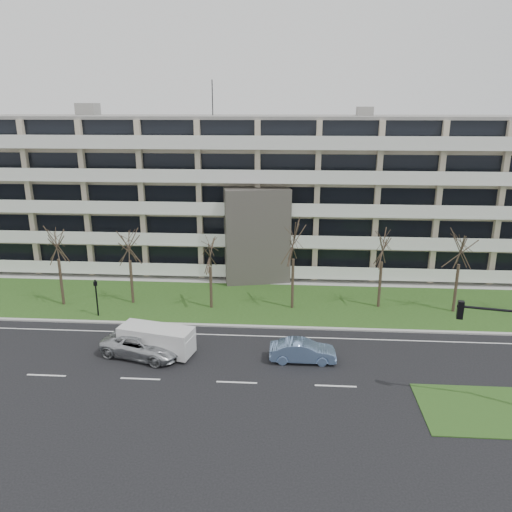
# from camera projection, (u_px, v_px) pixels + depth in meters

# --- Properties ---
(ground) EXTENTS (160.00, 160.00, 0.00)m
(ground) POSITION_uv_depth(u_px,v_px,m) (237.00, 382.00, 30.44)
(ground) COLOR black
(ground) RESTS_ON ground
(grass_verge) EXTENTS (90.00, 10.00, 0.06)m
(grass_verge) POSITION_uv_depth(u_px,v_px,m) (253.00, 302.00, 42.85)
(grass_verge) COLOR #244517
(grass_verge) RESTS_ON ground
(curb) EXTENTS (90.00, 0.35, 0.12)m
(curb) POSITION_uv_depth(u_px,v_px,m) (248.00, 326.00, 38.06)
(curb) COLOR #B2B2AD
(curb) RESTS_ON ground
(sidewalk) EXTENTS (90.00, 2.00, 0.08)m
(sidewalk) POSITION_uv_depth(u_px,v_px,m) (257.00, 281.00, 48.10)
(sidewalk) COLOR #B2B2AD
(sidewalk) RESTS_ON ground
(grass_median) EXTENTS (7.00, 5.00, 0.06)m
(grass_median) POSITION_uv_depth(u_px,v_px,m) (484.00, 410.00, 27.59)
(grass_median) COLOR #244517
(grass_median) RESTS_ON ground
(lane_edge_line) EXTENTS (90.00, 0.12, 0.01)m
(lane_edge_line) POSITION_uv_depth(u_px,v_px,m) (246.00, 336.00, 36.65)
(lane_edge_line) COLOR white
(lane_edge_line) RESTS_ON ground
(apartment_building) EXTENTS (60.50, 15.10, 18.75)m
(apartment_building) POSITION_uv_depth(u_px,v_px,m) (261.00, 191.00, 52.44)
(apartment_building) COLOR #BDAD93
(apartment_building) RESTS_ON ground
(silver_pickup) EXTENTS (6.10, 3.99, 1.56)m
(silver_pickup) POSITION_uv_depth(u_px,v_px,m) (143.00, 345.00, 33.49)
(silver_pickup) COLOR #B3B6BA
(silver_pickup) RESTS_ON ground
(blue_sedan) EXTENTS (4.37, 1.54, 1.44)m
(blue_sedan) POSITION_uv_depth(u_px,v_px,m) (303.00, 351.00, 32.82)
(blue_sedan) COLOR #7697CC
(blue_sedan) RESTS_ON ground
(white_van) EXTENTS (5.29, 2.90, 1.94)m
(white_van) POSITION_uv_depth(u_px,v_px,m) (157.00, 338.00, 33.62)
(white_van) COLOR silver
(white_van) RESTS_ON ground
(pedestrian_signal) EXTENTS (0.35, 0.31, 3.09)m
(pedestrian_signal) POSITION_uv_depth(u_px,v_px,m) (96.00, 293.00, 39.51)
(pedestrian_signal) COLOR black
(pedestrian_signal) RESTS_ON ground
(tree_1) EXTENTS (3.63, 3.63, 7.26)m
(tree_1) POSITION_uv_depth(u_px,v_px,m) (56.00, 241.00, 40.75)
(tree_1) COLOR #382B21
(tree_1) RESTS_ON ground
(tree_2) EXTENTS (3.43, 3.43, 6.85)m
(tree_2) POSITION_uv_depth(u_px,v_px,m) (129.00, 243.00, 41.20)
(tree_2) COLOR #382B21
(tree_2) RESTS_ON ground
(tree_3) EXTENTS (3.21, 3.21, 6.41)m
(tree_3) POSITION_uv_depth(u_px,v_px,m) (210.00, 251.00, 40.29)
(tree_3) COLOR #382B21
(tree_3) RESTS_ON ground
(tree_4) EXTENTS (3.84, 3.84, 7.69)m
(tree_4) POSITION_uv_depth(u_px,v_px,m) (294.00, 239.00, 39.93)
(tree_4) COLOR #382B21
(tree_4) RESTS_ON ground
(tree_5) EXTENTS (3.56, 3.56, 7.12)m
(tree_5) POSITION_uv_depth(u_px,v_px,m) (383.00, 244.00, 40.30)
(tree_5) COLOR #382B21
(tree_5) RESTS_ON ground
(tree_6) EXTENTS (3.66, 3.66, 7.31)m
(tree_6) POSITION_uv_depth(u_px,v_px,m) (461.00, 245.00, 39.27)
(tree_6) COLOR #382B21
(tree_6) RESTS_ON ground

